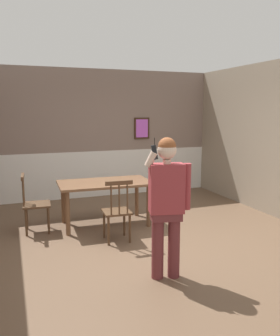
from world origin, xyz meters
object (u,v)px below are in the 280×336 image
dining_table (105,188)px  chair_near_window (117,211)px  chair_by_doorway (34,204)px  person_figure (167,200)px

dining_table → chair_near_window: (-0.03, -0.81, -0.19)m
dining_table → chair_by_doorway: size_ratio=1.66×
dining_table → chair_near_window: 0.83m
person_figure → chair_by_doorway: bearing=-45.6°
dining_table → chair_by_doorway: chair_by_doorway is taller
chair_near_window → chair_by_doorway: chair_near_window is taller
chair_by_doorway → person_figure: person_figure is taller
person_figure → chair_near_window: bearing=-68.3°
chair_near_window → person_figure: person_figure is taller
dining_table → person_figure: person_figure is taller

